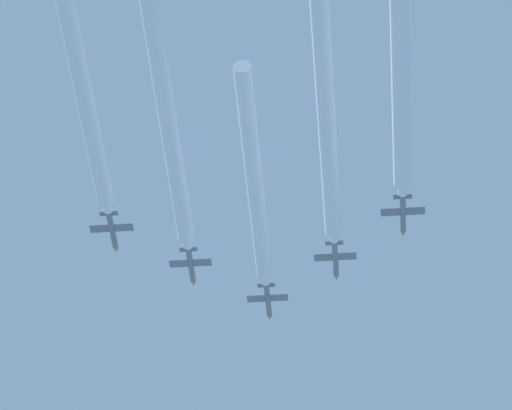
{
  "coord_description": "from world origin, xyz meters",
  "views": [
    {
      "loc": [
        15.85,
        -230.55,
        2.55
      ],
      "look_at": [
        -0.1,
        -19.92,
        200.29
      ],
      "focal_mm": 117.6,
      "sensor_mm": 36.0,
      "label": 1
    }
  ],
  "objects_px": {
    "jet_left_wingman": "(191,265)",
    "jet_outer_left": "(112,231)",
    "jet_right_wingman": "(335,259)",
    "jet_outer_right": "(403,214)",
    "jet_lead": "(268,300)"
  },
  "relations": [
    {
      "from": "jet_right_wingman",
      "to": "jet_lead",
      "type": "bearing_deg",
      "value": 134.81
    },
    {
      "from": "jet_lead",
      "to": "jet_left_wingman",
      "type": "distance_m",
      "value": 18.39
    },
    {
      "from": "jet_lead",
      "to": "jet_left_wingman",
      "type": "xyz_separation_m",
      "value": [
        -13.02,
        -12.88,
        -1.69
      ]
    },
    {
      "from": "jet_left_wingman",
      "to": "jet_right_wingman",
      "type": "height_order",
      "value": "jet_left_wingman"
    },
    {
      "from": "jet_right_wingman",
      "to": "jet_outer_left",
      "type": "height_order",
      "value": "jet_right_wingman"
    },
    {
      "from": "jet_lead",
      "to": "jet_right_wingman",
      "type": "xyz_separation_m",
      "value": [
        13.05,
        -13.13,
        -2.15
      ]
    },
    {
      "from": "jet_lead",
      "to": "jet_outer_left",
      "type": "height_order",
      "value": "jet_lead"
    },
    {
      "from": "jet_outer_left",
      "to": "jet_right_wingman",
      "type": "bearing_deg",
      "value": 17.38
    },
    {
      "from": "jet_left_wingman",
      "to": "jet_outer_right",
      "type": "xyz_separation_m",
      "value": [
        38.21,
        -12.94,
        -2.0
      ]
    },
    {
      "from": "jet_outer_left",
      "to": "jet_outer_right",
      "type": "height_order",
      "value": "jet_outer_left"
    },
    {
      "from": "jet_left_wingman",
      "to": "jet_right_wingman",
      "type": "xyz_separation_m",
      "value": [
        26.06,
        -0.26,
        -0.46
      ]
    },
    {
      "from": "jet_right_wingman",
      "to": "jet_outer_right",
      "type": "bearing_deg",
      "value": -46.24
    },
    {
      "from": "jet_lead",
      "to": "jet_outer_left",
      "type": "xyz_separation_m",
      "value": [
        -25.49,
        -25.2,
        -3.5
      ]
    },
    {
      "from": "jet_lead",
      "to": "jet_outer_right",
      "type": "height_order",
      "value": "jet_lead"
    },
    {
      "from": "jet_left_wingman",
      "to": "jet_outer_left",
      "type": "relative_size",
      "value": 1.0
    }
  ]
}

